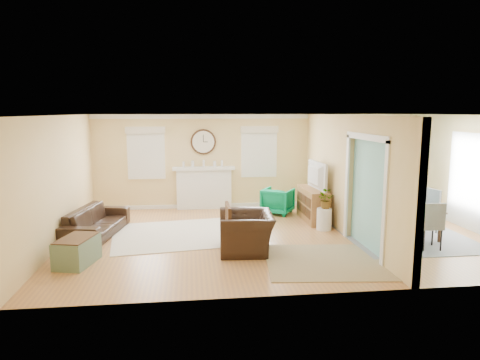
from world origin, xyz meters
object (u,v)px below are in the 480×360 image
object	(u,v)px
sofa	(97,222)
green_chair	(278,201)
eames_chair	(246,232)
dining_table	(400,219)
credenza	(313,205)

from	to	relation	value
sofa	green_chair	world-z (taller)	green_chair
sofa	eames_chair	xyz separation A→B (m)	(3.10, -1.44, 0.07)
sofa	green_chair	size ratio (longest dim) A/B	2.79
dining_table	sofa	bearing A→B (deg)	77.29
eames_chair	dining_table	distance (m)	3.62
green_chair	dining_table	size ratio (longest dim) A/B	0.41
eames_chair	sofa	bearing A→B (deg)	-111.18
sofa	credenza	size ratio (longest dim) A/B	1.52
dining_table	green_chair	bearing A→B (deg)	39.88
green_chair	credenza	bearing A→B (deg)	163.25
eames_chair	credenza	distance (m)	2.88
eames_chair	dining_table	bearing A→B (deg)	106.53
sofa	dining_table	bearing A→B (deg)	-85.46
green_chair	dining_table	distance (m)	3.14
sofa	credenza	distance (m)	5.09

